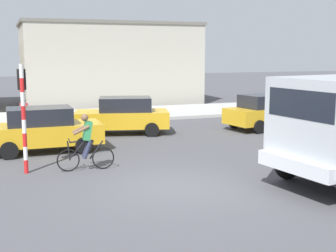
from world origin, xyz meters
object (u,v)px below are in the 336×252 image
Objects in this scene: cyclist at (86,142)px; car_white_mid at (267,111)px; car_far_side at (43,129)px; pedestrian_near_kerb at (24,117)px; car_red_near at (123,115)px; traffic_light_pole at (23,103)px.

car_white_mid is at bearing 26.97° from cyclist.
pedestrian_near_kerb reaches higher than car_far_side.
cyclist is 10.38m from car_white_mid.
car_red_near is at bearing 171.51° from car_white_mid.
car_white_mid is (10.98, 4.37, -1.25)m from traffic_light_pole.
pedestrian_near_kerb is (-10.69, 1.75, 0.03)m from car_white_mid.
traffic_light_pole is 0.80× the size of car_far_side.
car_far_side is 2.47× the size of pedestrian_near_kerb.
pedestrian_near_kerb is at bearing 102.56° from cyclist.
cyclist is 0.40× the size of car_red_near.
pedestrian_near_kerb is at bearing 169.38° from car_red_near.
car_red_near is 6.70m from car_white_mid.
car_red_near is (2.62, 5.69, -0.05)m from cyclist.
cyclist is 1.07× the size of pedestrian_near_kerb.
traffic_light_pole reaches higher than car_far_side.
pedestrian_near_kerb is at bearing 170.70° from car_white_mid.
traffic_light_pole is 1.98× the size of pedestrian_near_kerb.
pedestrian_near_kerb is (-1.44, 6.46, -0.02)m from cyclist.
cyclist is at bearing -153.03° from car_white_mid.
car_red_near is at bearing 35.70° from car_far_side.
pedestrian_near_kerb is at bearing 87.25° from traffic_light_pole.
cyclist is 0.43× the size of car_far_side.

